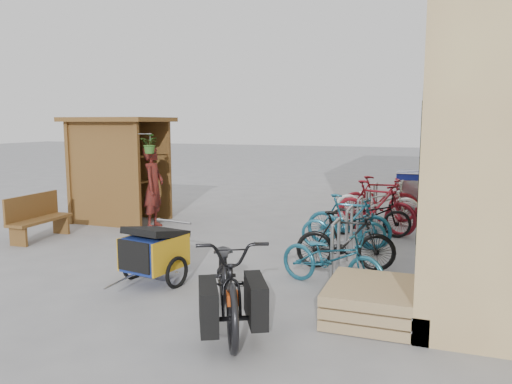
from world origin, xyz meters
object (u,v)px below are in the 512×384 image
(shopping_carts, at_px, (410,187))
(bike_7, at_px, (380,199))
(bike_0, at_px, (331,258))
(bike_5, at_px, (375,207))
(bench, at_px, (37,217))
(kiosk, at_px, (116,155))
(bike_3, at_px, (349,220))
(cargo_bike, at_px, (229,279))
(bike_2, at_px, (344,227))
(bike_1, at_px, (346,241))
(bike_4, at_px, (370,215))
(person_kiosk, at_px, (153,187))
(child_trailer, at_px, (154,250))
(bike_6, at_px, (377,202))
(pallet_stack, at_px, (371,301))

(shopping_carts, xyz_separation_m, bike_7, (-0.56, -1.75, -0.09))
(bike_0, relative_size, bike_5, 0.89)
(bench, xyz_separation_m, bike_0, (6.01, -0.87, -0.03))
(kiosk, bearing_deg, bike_3, -5.15)
(bike_0, xyz_separation_m, bike_5, (0.15, 3.76, 0.12))
(kiosk, relative_size, bench, 1.76)
(bike_0, bearing_deg, cargo_bike, 173.20)
(bench, distance_m, bike_7, 7.39)
(bike_2, xyz_separation_m, bike_5, (0.38, 1.52, 0.14))
(cargo_bike, distance_m, bike_1, 2.77)
(bike_3, bearing_deg, bike_4, -10.55)
(bike_4, height_order, bike_5, bike_5)
(person_kiosk, bearing_deg, bike_0, -131.83)
(child_trailer, bearing_deg, bike_5, 70.23)
(bike_3, height_order, bike_5, bike_5)
(bike_5, bearing_deg, kiosk, 116.77)
(bike_0, bearing_deg, shopping_carts, 12.94)
(person_kiosk, bearing_deg, bench, 128.03)
(bike_0, relative_size, bike_7, 0.91)
(bike_6, bearing_deg, pallet_stack, -171.86)
(bike_4, bearing_deg, pallet_stack, -177.09)
(bike_2, bearing_deg, bike_0, 178.85)
(bike_0, xyz_separation_m, bike_1, (0.03, 0.92, 0.04))
(person_kiosk, xyz_separation_m, bike_3, (4.29, -0.20, -0.40))
(bike_2, relative_size, bike_5, 0.85)
(child_trailer, distance_m, bike_6, 5.88)
(bench, distance_m, bike_6, 7.17)
(bike_3, xyz_separation_m, bike_4, (0.26, 0.95, -0.05))
(bike_2, bearing_deg, kiosk, 75.46)
(child_trailer, height_order, bike_0, child_trailer)
(bike_1, xyz_separation_m, bike_2, (-0.27, 1.32, -0.06))
(shopping_carts, height_order, bike_4, shopping_carts)
(bike_7, bearing_deg, bike_6, 166.34)
(cargo_bike, bearing_deg, bike_7, 54.29)
(pallet_stack, xyz_separation_m, bike_2, (-0.90, 3.17, 0.19))
(bike_3, bearing_deg, bike_2, 170.31)
(pallet_stack, distance_m, bike_0, 1.16)
(bike_2, relative_size, bike_7, 0.87)
(bike_4, bearing_deg, bike_6, -4.62)
(pallet_stack, bearing_deg, bike_2, 105.79)
(person_kiosk, xyz_separation_m, bike_0, (4.47, -2.65, -0.46))
(child_trailer, bearing_deg, bench, 167.16)
(pallet_stack, distance_m, bike_6, 5.62)
(bike_0, distance_m, bike_1, 0.92)
(pallet_stack, height_order, bike_3, bike_3)
(bench, bearing_deg, cargo_bike, -28.40)
(bike_0, height_order, bike_4, bike_4)
(bike_2, xyz_separation_m, bike_3, (0.05, 0.21, 0.08))
(bike_1, relative_size, bike_4, 0.95)
(pallet_stack, bearing_deg, cargo_bike, -151.93)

